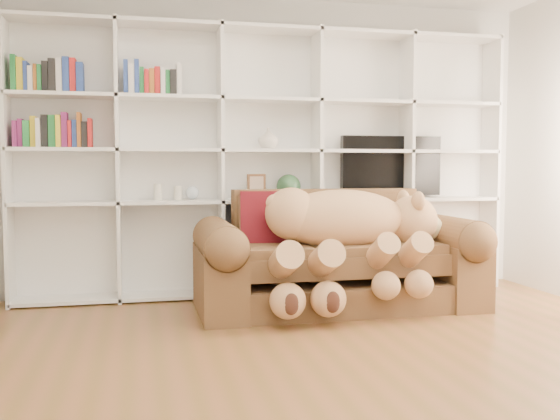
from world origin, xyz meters
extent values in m
plane|color=brown|center=(0.00, 0.00, 0.00)|extent=(5.00, 5.00, 0.00)
cube|color=silver|center=(0.00, 2.50, 1.35)|extent=(5.00, 0.02, 2.70)
cube|color=white|center=(0.00, 2.46, 1.20)|extent=(4.40, 0.03, 2.40)
cube|color=white|center=(-2.20, 2.30, 1.20)|extent=(0.03, 0.35, 2.40)
cube|color=white|center=(-1.32, 2.30, 1.20)|extent=(0.03, 0.35, 2.40)
cube|color=white|center=(-0.44, 2.30, 1.20)|extent=(0.03, 0.35, 2.40)
cube|color=white|center=(0.44, 2.30, 1.20)|extent=(0.03, 0.35, 2.40)
cube|color=white|center=(1.32, 2.30, 1.20)|extent=(0.03, 0.35, 2.40)
cube|color=white|center=(2.20, 2.30, 1.20)|extent=(0.03, 0.35, 2.40)
cube|color=white|center=(0.00, 2.30, 0.03)|extent=(4.40, 0.35, 0.03)
cube|color=white|center=(0.00, 2.30, 0.85)|extent=(4.40, 0.35, 0.03)
cube|color=white|center=(0.00, 2.30, 1.30)|extent=(4.40, 0.35, 0.03)
cube|color=white|center=(0.00, 2.30, 1.75)|extent=(4.40, 0.35, 0.03)
cube|color=white|center=(0.00, 2.30, 2.37)|extent=(4.40, 0.35, 0.03)
cube|color=brown|center=(0.43, 1.62, 0.11)|extent=(2.18, 0.88, 0.23)
cube|color=brown|center=(0.43, 1.60, 0.46)|extent=(1.62, 0.73, 0.31)
cube|color=brown|center=(0.43, 2.01, 0.68)|extent=(1.62, 0.21, 0.57)
cube|color=brown|center=(-0.54, 1.62, 0.29)|extent=(0.33, 0.99, 0.57)
cube|color=brown|center=(1.41, 1.62, 0.29)|extent=(0.33, 0.99, 0.57)
cylinder|color=brown|center=(-0.54, 1.62, 0.57)|extent=(0.33, 0.94, 0.33)
cylinder|color=brown|center=(1.41, 1.62, 0.57)|extent=(0.33, 0.94, 0.33)
ellipsoid|color=tan|center=(0.43, 1.56, 0.74)|extent=(1.09, 0.53, 0.47)
sphere|color=tan|center=(0.02, 1.56, 0.79)|extent=(0.41, 0.41, 0.41)
sphere|color=tan|center=(1.05, 1.56, 0.71)|extent=(0.41, 0.41, 0.41)
sphere|color=beige|center=(1.21, 1.56, 0.66)|extent=(0.21, 0.21, 0.21)
sphere|color=#3C1F15|center=(1.29, 1.56, 0.65)|extent=(0.07, 0.07, 0.07)
ellipsoid|color=tan|center=(1.03, 1.42, 0.88)|extent=(0.10, 0.16, 0.16)
ellipsoid|color=tan|center=(1.03, 1.71, 0.88)|extent=(0.10, 0.16, 0.16)
sphere|color=tan|center=(-0.11, 1.56, 0.87)|extent=(0.14, 0.14, 0.14)
cylinder|color=tan|center=(0.62, 1.22, 0.49)|extent=(0.18, 0.50, 0.37)
cylinder|color=tan|center=(0.88, 1.22, 0.49)|extent=(0.18, 0.50, 0.37)
cylinder|color=tan|center=(-0.13, 1.22, 0.45)|extent=(0.21, 0.58, 0.42)
cylinder|color=tan|center=(0.17, 1.22, 0.45)|extent=(0.21, 0.58, 0.42)
sphere|color=tan|center=(0.62, 1.06, 0.28)|extent=(0.22, 0.22, 0.22)
sphere|color=tan|center=(0.88, 1.06, 0.28)|extent=(0.22, 0.22, 0.22)
sphere|color=tan|center=(-0.13, 1.06, 0.21)|extent=(0.26, 0.26, 0.26)
sphere|color=tan|center=(0.17, 1.06, 0.21)|extent=(0.26, 0.26, 0.26)
cube|color=maroon|center=(-0.11, 1.82, 0.72)|extent=(0.48, 0.31, 0.48)
cube|color=black|center=(1.19, 2.35, 1.16)|extent=(0.98, 0.08, 0.56)
cube|color=black|center=(1.19, 2.35, 0.89)|extent=(0.33, 0.18, 0.04)
cube|color=#54341D|center=(-0.12, 2.30, 0.98)|extent=(0.17, 0.05, 0.22)
sphere|color=#2A5231|center=(0.18, 2.30, 0.98)|extent=(0.22, 0.22, 0.22)
cylinder|color=silver|center=(-0.99, 2.30, 0.94)|extent=(0.10, 0.10, 0.15)
cylinder|color=silver|center=(-0.82, 2.30, 0.93)|extent=(0.08, 0.08, 0.12)
sphere|color=white|center=(-0.69, 2.30, 0.93)|extent=(0.12, 0.12, 0.12)
imported|color=beige|center=(-0.01, 2.30, 1.41)|extent=(0.21, 0.21, 0.19)
camera|label=1|loc=(-1.15, -3.20, 1.16)|focal=40.00mm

